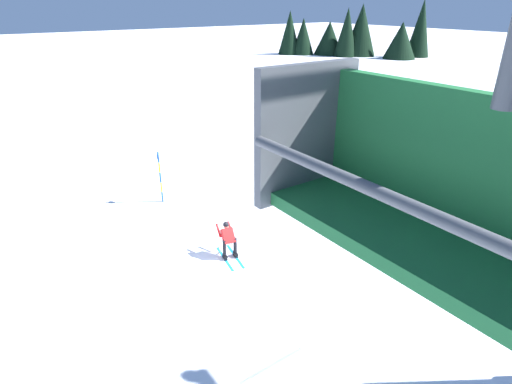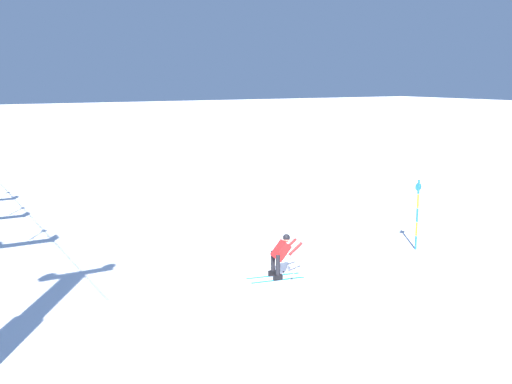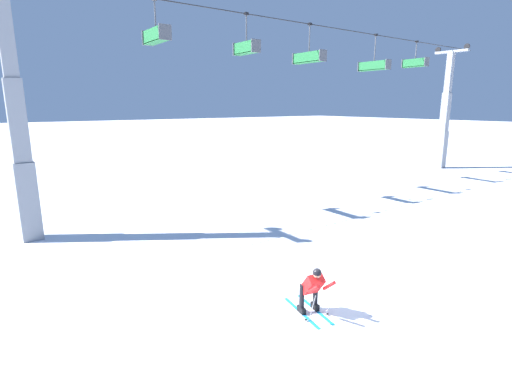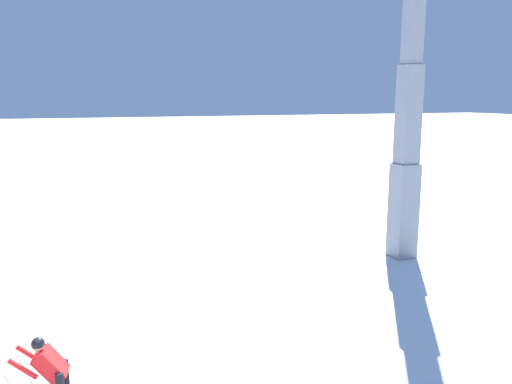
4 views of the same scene
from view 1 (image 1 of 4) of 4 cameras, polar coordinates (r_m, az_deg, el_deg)
The scene contains 5 objects.
ground_plane at distance 15.56m, azimuth -5.09°, elevation -9.26°, with size 260.00×260.00×0.00m, color white.
skier_carving_main at distance 15.40m, azimuth -3.86°, elevation -6.28°, with size 0.91×1.75×1.47m.
chairlift_seat_second at distance 1.57m, azimuth 29.68°, elevation 0.55°, with size 0.61×1.73×2.00m.
trail_marker_pole at distance 19.71m, azimuth -12.99°, elevation 2.19°, with size 0.07×0.28×2.48m.
tree_line_ridge at distance 76.65m, azimuth 13.35°, elevation 20.35°, with size 18.94×19.75×8.97m.
Camera 1 is at (6.27, 11.29, 8.69)m, focal length 29.21 mm.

